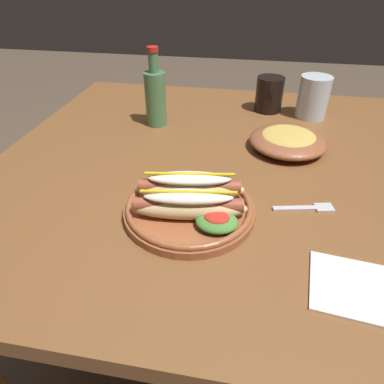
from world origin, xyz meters
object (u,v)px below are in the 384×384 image
object	(u,v)px
hot_dog_plate	(190,203)
fork	(308,208)
side_bowl	(288,140)
water_cup	(313,97)
glass_bottle	(155,96)
soda_cup	(269,94)
napkin	(354,288)

from	to	relation	value
hot_dog_plate	fork	bearing A→B (deg)	13.93
hot_dog_plate	side_bowl	size ratio (longest dim) A/B	1.30
water_cup	fork	bearing A→B (deg)	-95.82
water_cup	glass_bottle	bearing A→B (deg)	-162.92
hot_dog_plate	glass_bottle	xyz separation A→B (m)	(-0.17, 0.40, 0.06)
fork	soda_cup	size ratio (longest dim) A/B	1.15
side_bowl	napkin	bearing A→B (deg)	-79.86
glass_bottle	napkin	xyz separation A→B (m)	(0.45, -0.54, -0.08)
soda_cup	side_bowl	distance (m)	0.27
water_cup	hot_dog_plate	bearing A→B (deg)	-117.13
hot_dog_plate	fork	world-z (taller)	hot_dog_plate
fork	soda_cup	world-z (taller)	soda_cup
soda_cup	hot_dog_plate	bearing A→B (deg)	-104.61
fork	napkin	bearing A→B (deg)	-87.74
glass_bottle	side_bowl	xyz separation A→B (m)	(0.37, -0.09, -0.06)
hot_dog_plate	napkin	xyz separation A→B (m)	(0.28, -0.13, -0.02)
water_cup	soda_cup	bearing A→B (deg)	167.52
hot_dog_plate	glass_bottle	bearing A→B (deg)	113.33
soda_cup	napkin	bearing A→B (deg)	-79.65
side_bowl	napkin	world-z (taller)	side_bowl
glass_bottle	hot_dog_plate	bearing A→B (deg)	-66.67
glass_bottle	napkin	distance (m)	0.71
glass_bottle	fork	bearing A→B (deg)	-40.77
soda_cup	water_cup	size ratio (longest dim) A/B	0.86
hot_dog_plate	napkin	bearing A→B (deg)	-25.86
fork	water_cup	bearing A→B (deg)	71.97
glass_bottle	water_cup	bearing A→B (deg)	17.08
soda_cup	glass_bottle	size ratio (longest dim) A/B	0.49
hot_dog_plate	napkin	world-z (taller)	hot_dog_plate
hot_dog_plate	soda_cup	xyz separation A→B (m)	(0.15, 0.57, 0.03)
soda_cup	side_bowl	size ratio (longest dim) A/B	0.54
fork	glass_bottle	world-z (taller)	glass_bottle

